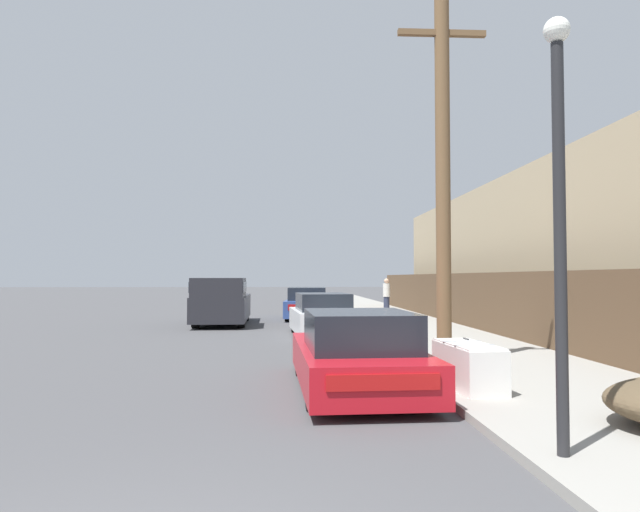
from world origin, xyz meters
The scene contains 11 objects.
sidewalk_curb centered at (5.30, 23.50, 0.06)m, with size 4.20×63.00×0.12m, color gray.
discarded_fridge centered at (3.73, 5.92, 0.47)m, with size 0.75×1.70×0.72m.
parked_sports_car_red centered at (2.01, 6.38, 0.59)m, with size 2.05×4.67×1.31m.
car_parked_mid centered at (1.95, 15.09, 0.63)m, with size 2.09×4.22×1.36m.
car_parked_far centered at (1.73, 22.69, 0.66)m, with size 2.17×4.70×1.42m.
pickup_truck centered at (-1.73, 19.47, 0.92)m, with size 2.15×5.57×1.84m.
utility_pole centered at (3.99, 8.26, 3.95)m, with size 1.80×0.30×7.44m.
street_lamp centered at (3.58, 2.49, 2.66)m, with size 0.26×0.26×4.34m.
wooden_fence centered at (7.25, 17.37, 1.07)m, with size 0.08×32.41×1.89m, color brown.
building_right_house centered at (11.47, 20.02, 2.74)m, with size 6.00×22.57×5.47m, color tan.
pedestrian centered at (5.59, 24.32, 0.99)m, with size 0.34×0.34×1.69m.
Camera 1 is at (0.91, -2.98, 1.85)m, focal length 32.00 mm.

